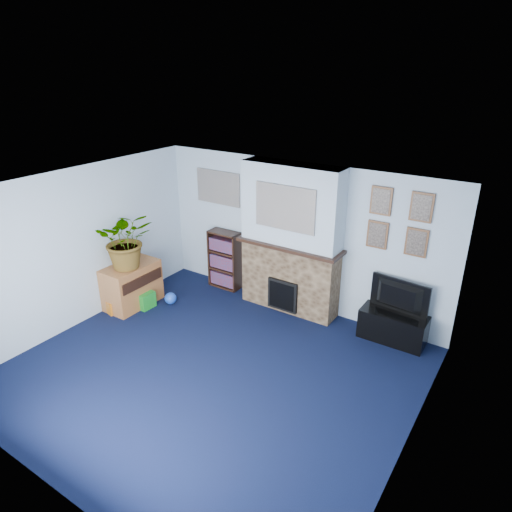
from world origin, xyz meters
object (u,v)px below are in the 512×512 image
Objects in this scene: television at (397,298)px; sideboard at (132,285)px; tv_stand at (393,327)px; bookshelf at (225,261)px.

sideboard is at bearing 24.59° from television.
sideboard is at bearing -161.66° from tv_stand.
tv_stand is 0.47m from television.
tv_stand is 4.19m from sideboard.
tv_stand is 3.10m from bookshelf.
sideboard is (-3.98, -1.34, -0.34)m from television.
bookshelf is 1.14× the size of sideboard.
television is 4.21m from sideboard.
television reaches higher than tv_stand.
tv_stand is at bearing 95.99° from television.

